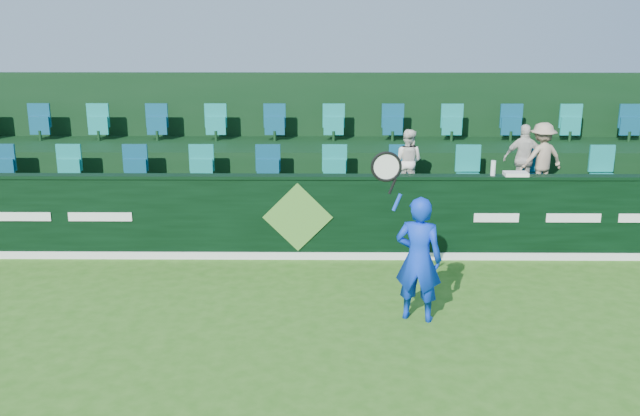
{
  "coord_description": "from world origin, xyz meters",
  "views": [
    {
      "loc": [
        0.44,
        -6.8,
        3.78
      ],
      "look_at": [
        0.36,
        2.8,
        1.15
      ],
      "focal_mm": 40.0,
      "sensor_mm": 36.0,
      "label": 1
    }
  ],
  "objects_px": {
    "spectator_middle": "(524,159)",
    "spectator_right": "(542,158)",
    "towel": "(516,174)",
    "tennis_player": "(418,258)",
    "drinks_bottle": "(493,168)",
    "spectator_left": "(407,161)"
  },
  "relations": [
    {
      "from": "spectator_middle",
      "to": "spectator_right",
      "type": "relative_size",
      "value": 0.98
    },
    {
      "from": "spectator_middle",
      "to": "spectator_right",
      "type": "xyz_separation_m",
      "value": [
        0.29,
        0.0,
        0.01
      ]
    },
    {
      "from": "spectator_right",
      "to": "towel",
      "type": "bearing_deg",
      "value": 40.03
    },
    {
      "from": "towel",
      "to": "tennis_player",
      "type": "bearing_deg",
      "value": -127.17
    },
    {
      "from": "spectator_middle",
      "to": "drinks_bottle",
      "type": "height_order",
      "value": "spectator_middle"
    },
    {
      "from": "tennis_player",
      "to": "spectator_middle",
      "type": "bearing_deg",
      "value": 57.48
    },
    {
      "from": "spectator_middle",
      "to": "spectator_left",
      "type": "bearing_deg",
      "value": 6.23
    },
    {
      "from": "spectator_left",
      "to": "drinks_bottle",
      "type": "height_order",
      "value": "spectator_left"
    },
    {
      "from": "spectator_left",
      "to": "spectator_middle",
      "type": "xyz_separation_m",
      "value": [
        1.98,
        0.0,
        0.04
      ]
    },
    {
      "from": "tennis_player",
      "to": "spectator_left",
      "type": "bearing_deg",
      "value": 86.18
    },
    {
      "from": "spectator_middle",
      "to": "towel",
      "type": "bearing_deg",
      "value": 75.22
    },
    {
      "from": "spectator_left",
      "to": "drinks_bottle",
      "type": "relative_size",
      "value": 4.64
    },
    {
      "from": "tennis_player",
      "to": "towel",
      "type": "distance_m",
      "value": 3.01
    },
    {
      "from": "tennis_player",
      "to": "drinks_bottle",
      "type": "xyz_separation_m",
      "value": [
        1.43,
        2.35,
        0.64
      ]
    },
    {
      "from": "spectator_middle",
      "to": "spectator_right",
      "type": "height_order",
      "value": "spectator_right"
    },
    {
      "from": "tennis_player",
      "to": "spectator_left",
      "type": "height_order",
      "value": "tennis_player"
    },
    {
      "from": "spectator_middle",
      "to": "spectator_right",
      "type": "distance_m",
      "value": 0.29
    },
    {
      "from": "spectator_middle",
      "to": "towel",
      "type": "xyz_separation_m",
      "value": [
        -0.43,
        -1.12,
        -0.01
      ]
    },
    {
      "from": "spectator_middle",
      "to": "spectator_right",
      "type": "bearing_deg",
      "value": -173.77
    },
    {
      "from": "spectator_left",
      "to": "tennis_player",
      "type": "bearing_deg",
      "value": 109.46
    },
    {
      "from": "spectator_left",
      "to": "spectator_middle",
      "type": "bearing_deg",
      "value": -156.72
    },
    {
      "from": "tennis_player",
      "to": "spectator_right",
      "type": "relative_size",
      "value": 1.86
    }
  ]
}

